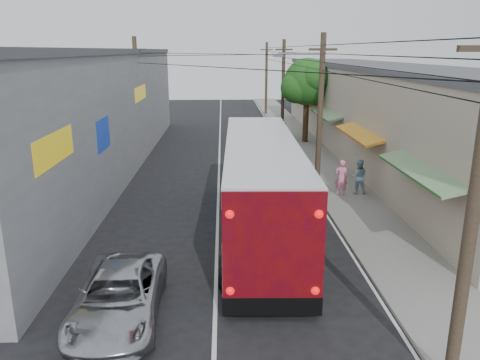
# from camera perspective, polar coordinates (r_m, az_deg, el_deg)

# --- Properties ---
(ground) EXTENTS (120.00, 120.00, 0.00)m
(ground) POSITION_cam_1_polar(r_m,az_deg,el_deg) (12.76, -3.13, -18.67)
(ground) COLOR black
(ground) RESTS_ON ground
(sidewalk) EXTENTS (3.00, 80.00, 0.12)m
(sidewalk) POSITION_cam_1_polar(r_m,az_deg,el_deg) (31.98, 9.19, 2.52)
(sidewalk) COLOR slate
(sidewalk) RESTS_ON ground
(building_right) EXTENTS (7.09, 40.00, 6.25)m
(building_right) POSITION_cam_1_polar(r_m,az_deg,el_deg) (34.50, 16.18, 8.27)
(building_right) COLOR #B4A48F
(building_right) RESTS_ON ground
(building_left) EXTENTS (7.20, 36.00, 7.25)m
(building_left) POSITION_cam_1_polar(r_m,az_deg,el_deg) (30.07, -19.24, 7.99)
(building_left) COLOR gray
(building_left) RESTS_ON ground
(utility_poles) EXTENTS (11.80, 45.28, 8.00)m
(utility_poles) POSITION_cam_1_polar(r_m,az_deg,el_deg) (31.15, 3.21, 9.94)
(utility_poles) COLOR #473828
(utility_poles) RESTS_ON ground
(street_tree) EXTENTS (4.40, 4.00, 6.60)m
(street_tree) POSITION_cam_1_polar(r_m,az_deg,el_deg) (37.24, 8.28, 11.57)
(street_tree) COLOR #3F2B19
(street_tree) RESTS_ON ground
(coach_bus) EXTENTS (3.34, 13.24, 3.79)m
(coach_bus) POSITION_cam_1_polar(r_m,az_deg,el_deg) (18.66, 2.53, -0.66)
(coach_bus) COLOR silver
(coach_bus) RESTS_ON ground
(jeepney) EXTENTS (2.41, 4.98, 1.36)m
(jeepney) POSITION_cam_1_polar(r_m,az_deg,el_deg) (13.56, -14.55, -13.59)
(jeepney) COLOR #B6B6BE
(jeepney) RESTS_ON ground
(parked_suv) EXTENTS (2.63, 5.57, 1.57)m
(parked_suv) POSITION_cam_1_polar(r_m,az_deg,el_deg) (27.66, 5.29, 2.15)
(parked_suv) COLOR gray
(parked_suv) RESTS_ON ground
(parked_car_mid) EXTENTS (1.99, 4.30, 1.43)m
(parked_car_mid) POSITION_cam_1_polar(r_m,az_deg,el_deg) (32.36, 5.64, 3.98)
(parked_car_mid) COLOR #232428
(parked_car_mid) RESTS_ON ground
(parked_car_far) EXTENTS (1.64, 4.45, 1.46)m
(parked_car_far) POSITION_cam_1_polar(r_m,az_deg,el_deg) (38.34, 4.43, 5.85)
(parked_car_far) COLOR black
(parked_car_far) RESTS_ON ground
(pedestrian_near) EXTENTS (0.73, 0.56, 1.80)m
(pedestrian_near) POSITION_cam_1_polar(r_m,az_deg,el_deg) (23.92, 12.23, 0.30)
(pedestrian_near) COLOR pink
(pedestrian_near) RESTS_ON sidewalk
(pedestrian_far) EXTENTS (0.94, 0.77, 1.77)m
(pedestrian_far) POSITION_cam_1_polar(r_m,az_deg,el_deg) (24.35, 14.25, 0.41)
(pedestrian_far) COLOR #8AAFC9
(pedestrian_far) RESTS_ON sidewalk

